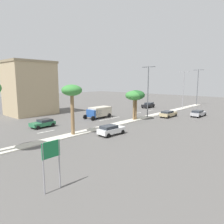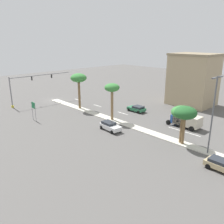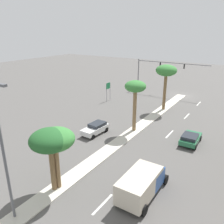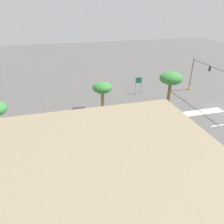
% 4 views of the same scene
% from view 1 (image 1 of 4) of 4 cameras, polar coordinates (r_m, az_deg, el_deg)
% --- Properties ---
extents(ground_plane, '(160.00, 160.00, 0.00)m').
position_cam_1_polar(ground_plane, '(33.47, -2.91, -4.47)').
color(ground_plane, '#565451').
extents(median_curb, '(1.80, 70.69, 0.12)m').
position_cam_1_polar(median_curb, '(39.25, 5.25, -2.41)').
color(median_curb, beige).
rests_on(median_curb, ground).
extents(lane_stripe_far, '(0.20, 2.80, 0.01)m').
position_cam_1_polar(lane_stripe_far, '(32.64, -17.91, -5.23)').
color(lane_stripe_far, silver).
rests_on(lane_stripe_far, ground).
extents(lane_stripe_trailing, '(0.20, 2.80, 0.01)m').
position_cam_1_polar(lane_stripe_trailing, '(40.24, -2.12, -2.18)').
color(lane_stripe_trailing, silver).
rests_on(lane_stripe_trailing, ground).
extents(lane_stripe_outboard, '(0.20, 2.80, 0.01)m').
position_cam_1_polar(lane_stripe_outboard, '(42.53, 0.89, -1.57)').
color(lane_stripe_outboard, silver).
rests_on(lane_stripe_outboard, ground).
extents(lane_stripe_right, '(0.20, 2.80, 0.01)m').
position_cam_1_polar(lane_stripe_right, '(48.83, 7.20, -0.28)').
color(lane_stripe_right, silver).
rests_on(lane_stripe_right, ground).
extents(lane_stripe_leading, '(0.20, 2.80, 0.01)m').
position_cam_1_polar(lane_stripe_leading, '(53.33, 10.57, 0.41)').
color(lane_stripe_leading, silver).
rests_on(lane_stripe_leading, ground).
extents(directional_road_sign, '(0.10, 1.37, 3.62)m').
position_cam_1_polar(directional_road_sign, '(14.93, -16.61, -11.58)').
color(directional_road_sign, gray).
rests_on(directional_road_sign, ground).
extents(commercial_building, '(8.43, 9.82, 11.90)m').
position_cam_1_polar(commercial_building, '(49.73, -21.88, 6.23)').
color(commercial_building, tan).
rests_on(commercial_building, ground).
extents(palm_tree_center, '(2.82, 2.82, 7.01)m').
position_cam_1_polar(palm_tree_center, '(28.75, -11.13, 5.29)').
color(palm_tree_center, olive).
rests_on(palm_tree_center, median_curb).
extents(palm_tree_rear, '(3.34, 3.34, 5.62)m').
position_cam_1_polar(palm_tree_rear, '(39.42, 6.17, 4.50)').
color(palm_tree_rear, olive).
rests_on(palm_tree_rear, median_curb).
extents(palm_tree_trailing, '(3.39, 3.39, 5.70)m').
position_cam_1_polar(palm_tree_trailing, '(39.67, 6.71, 4.57)').
color(palm_tree_trailing, brown).
rests_on(palm_tree_trailing, median_curb).
extents(street_lamp_left, '(2.90, 0.24, 10.39)m').
position_cam_1_polar(street_lamp_left, '(42.78, 10.01, 6.66)').
color(street_lamp_left, '#515459').
rests_on(street_lamp_left, median_curb).
extents(street_lamp_right, '(2.90, 0.24, 9.94)m').
position_cam_1_polar(street_lamp_right, '(58.54, 19.32, 6.63)').
color(street_lamp_right, gray).
rests_on(street_lamp_right, median_curb).
extents(street_lamp_center, '(2.90, 0.24, 10.81)m').
position_cam_1_polar(street_lamp_center, '(68.16, 22.78, 7.07)').
color(street_lamp_center, '#515459').
rests_on(street_lamp_center, median_curb).
extents(sedan_green_left, '(2.14, 3.91, 1.30)m').
position_cam_1_polar(sedan_green_left, '(35.69, -18.67, -2.92)').
color(sedan_green_left, '#287047').
rests_on(sedan_green_left, ground).
extents(sedan_tan_far, '(2.06, 4.48, 1.34)m').
position_cam_1_polar(sedan_tan_far, '(44.67, 15.41, -0.44)').
color(sedan_tan_far, tan).
rests_on(sedan_tan_far, ground).
extents(sedan_black_mid, '(2.25, 4.43, 1.45)m').
position_cam_1_polar(sedan_black_mid, '(58.78, 10.10, 1.95)').
color(sedan_black_mid, black).
rests_on(sedan_black_mid, ground).
extents(sedan_white_rear, '(2.10, 4.17, 1.44)m').
position_cam_1_polar(sedan_white_rear, '(29.05, -0.30, -4.96)').
color(sedan_white_rear, silver).
rests_on(sedan_white_rear, ground).
extents(sedan_silver_leading, '(2.02, 4.38, 1.39)m').
position_cam_1_polar(sedan_silver_leading, '(47.34, 22.92, -0.29)').
color(sedan_silver_leading, '#B2B2B7').
rests_on(sedan_silver_leading, ground).
extents(box_truck, '(2.59, 5.79, 2.27)m').
position_cam_1_polar(box_truck, '(41.86, -3.81, 0.02)').
color(box_truck, '#234C99').
rests_on(box_truck, ground).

